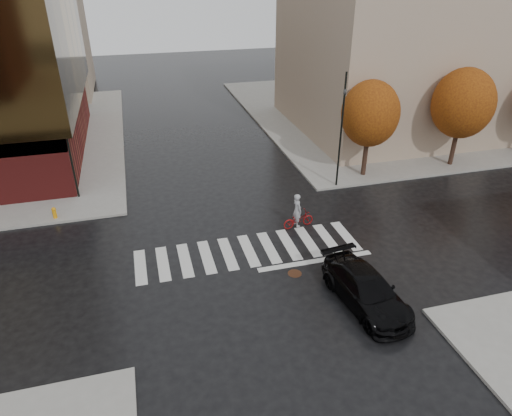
% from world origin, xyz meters
% --- Properties ---
extents(ground, '(120.00, 120.00, 0.00)m').
position_xyz_m(ground, '(0.00, 0.00, 0.00)').
color(ground, black).
rests_on(ground, ground).
extents(sidewalk_ne, '(30.00, 30.00, 0.15)m').
position_xyz_m(sidewalk_ne, '(21.00, 21.00, 0.07)').
color(sidewalk_ne, gray).
rests_on(sidewalk_ne, ground).
extents(crosswalk, '(12.00, 3.00, 0.01)m').
position_xyz_m(crosswalk, '(0.00, 0.50, 0.01)').
color(crosswalk, silver).
rests_on(crosswalk, ground).
extents(building_ne_tan, '(16.00, 16.00, 18.00)m').
position_xyz_m(building_ne_tan, '(17.00, 17.00, 9.15)').
color(building_ne_tan, tan).
rests_on(building_ne_tan, sidewalk_ne).
extents(tree_ne_a, '(3.80, 3.80, 6.50)m').
position_xyz_m(tree_ne_a, '(10.00, 7.40, 4.46)').
color(tree_ne_a, black).
rests_on(tree_ne_a, sidewalk_ne).
extents(tree_ne_b, '(4.20, 4.20, 6.89)m').
position_xyz_m(tree_ne_b, '(17.00, 7.40, 4.62)').
color(tree_ne_b, black).
rests_on(tree_ne_b, sidewalk_ne).
extents(sedan, '(2.68, 5.35, 1.49)m').
position_xyz_m(sedan, '(3.87, -4.84, 0.75)').
color(sedan, black).
rests_on(sedan, ground).
extents(cyclist, '(1.90, 0.89, 2.07)m').
position_xyz_m(cyclist, '(3.26, 2.10, 0.71)').
color(cyclist, '#990D0F').
rests_on(cyclist, ground).
extents(traffic_light_nw, '(0.20, 0.16, 7.73)m').
position_xyz_m(traffic_light_nw, '(-8.87, 9.00, 4.60)').
color(traffic_light_nw, black).
rests_on(traffic_light_nw, sidewalk_nw).
extents(traffic_light_ne, '(0.16, 0.19, 7.36)m').
position_xyz_m(traffic_light_ne, '(7.49, 6.30, 4.35)').
color(traffic_light_ne, black).
rests_on(traffic_light_ne, sidewalk_ne).
extents(fire_hydrant, '(0.24, 0.24, 0.68)m').
position_xyz_m(fire_hydrant, '(-10.00, 6.50, 0.53)').
color(fire_hydrant, orange).
rests_on(fire_hydrant, sidewalk_nw).
extents(manhole, '(0.73, 0.73, 0.01)m').
position_xyz_m(manhole, '(1.64, -2.00, 0.01)').
color(manhole, '#4C2C1B').
rests_on(manhole, ground).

